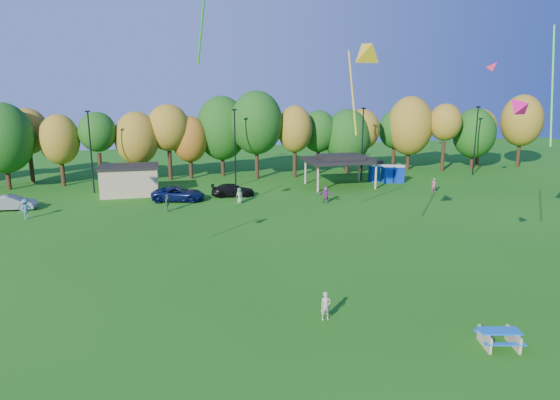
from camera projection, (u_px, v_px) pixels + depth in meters
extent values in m
plane|color=#19600F|center=(330.00, 369.00, 21.20)|extent=(160.00, 160.00, 0.00)
cylinder|color=black|center=(8.00, 174.00, 57.24)|extent=(0.50, 0.50, 3.56)
ellipsoid|color=#144C0F|center=(3.00, 138.00, 56.31)|extent=(6.62, 6.62, 8.00)
cylinder|color=black|center=(32.00, 167.00, 61.43)|extent=(0.50, 0.50, 3.79)
ellipsoid|color=olive|center=(27.00, 131.00, 60.43)|extent=(4.94, 4.94, 5.58)
cylinder|color=black|center=(63.00, 172.00, 59.35)|extent=(0.50, 0.50, 3.34)
ellipsoid|color=olive|center=(59.00, 139.00, 58.47)|extent=(4.61, 4.61, 5.88)
cylinder|color=black|center=(100.00, 169.00, 60.12)|extent=(0.50, 0.50, 3.82)
ellipsoid|color=#144C0F|center=(97.00, 132.00, 59.12)|extent=(4.43, 4.43, 4.73)
cylinder|color=black|center=(139.00, 169.00, 61.81)|extent=(0.50, 0.50, 3.25)
ellipsoid|color=olive|center=(137.00, 138.00, 60.96)|extent=(5.33, 5.33, 6.53)
cylinder|color=black|center=(170.00, 164.00, 63.15)|extent=(0.50, 0.50, 3.96)
ellipsoid|color=olive|center=(168.00, 128.00, 62.11)|extent=(5.31, 5.31, 5.82)
cylinder|color=black|center=(191.00, 167.00, 64.10)|extent=(0.50, 0.50, 3.05)
ellipsoid|color=#995914|center=(190.00, 139.00, 63.30)|extent=(4.54, 4.54, 5.87)
cylinder|color=black|center=(223.00, 161.00, 66.12)|extent=(0.50, 0.50, 3.77)
ellipsoid|color=#144C0F|center=(222.00, 128.00, 65.13)|extent=(6.69, 6.69, 8.35)
cylinder|color=black|center=(257.00, 162.00, 64.15)|extent=(0.50, 0.50, 4.28)
ellipsoid|color=#144C0F|center=(256.00, 123.00, 63.03)|extent=(6.64, 6.64, 8.01)
cylinder|color=black|center=(295.00, 163.00, 65.03)|extent=(0.50, 0.50, 3.76)
ellipsoid|color=olive|center=(295.00, 129.00, 64.04)|extent=(4.49, 4.49, 6.02)
cylinder|color=black|center=(318.00, 161.00, 67.89)|extent=(0.50, 0.50, 3.43)
ellipsoid|color=#144C0F|center=(319.00, 131.00, 66.99)|extent=(4.77, 4.77, 5.63)
cylinder|color=black|center=(347.00, 162.00, 68.00)|extent=(0.50, 0.50, 2.95)
ellipsoid|color=#144C0F|center=(348.00, 137.00, 67.23)|extent=(6.14, 6.14, 7.54)
cylinder|color=black|center=(361.00, 159.00, 68.90)|extent=(0.50, 0.50, 3.52)
ellipsoid|color=olive|center=(362.00, 129.00, 67.97)|extent=(4.78, 4.78, 5.53)
cylinder|color=black|center=(393.00, 157.00, 71.77)|extent=(0.50, 0.50, 3.39)
ellipsoid|color=#144C0F|center=(395.00, 129.00, 70.89)|extent=(4.54, 4.54, 5.46)
cylinder|color=black|center=(408.00, 157.00, 70.90)|extent=(0.50, 0.50, 3.72)
ellipsoid|color=olive|center=(410.00, 126.00, 69.92)|extent=(6.32, 6.32, 8.24)
cylinder|color=black|center=(443.00, 156.00, 69.98)|extent=(0.50, 0.50, 4.06)
ellipsoid|color=olive|center=(445.00, 122.00, 68.92)|extent=(4.50, 4.50, 5.13)
cylinder|color=black|center=(472.00, 158.00, 71.76)|extent=(0.50, 0.50, 3.05)
ellipsoid|color=#144C0F|center=(474.00, 133.00, 70.96)|extent=(5.97, 5.97, 7.05)
cylinder|color=black|center=(477.00, 154.00, 73.60)|extent=(0.50, 0.50, 3.55)
ellipsoid|color=olive|center=(480.00, 126.00, 72.67)|extent=(4.60, 4.60, 4.99)
cylinder|color=black|center=(518.00, 153.00, 73.06)|extent=(0.50, 0.50, 4.07)
ellipsoid|color=olive|center=(522.00, 121.00, 72.00)|extent=(5.83, 5.83, 7.42)
cylinder|color=black|center=(91.00, 153.00, 54.88)|extent=(0.16, 0.16, 9.00)
cube|color=black|center=(87.00, 111.00, 53.87)|extent=(0.50, 0.25, 0.18)
cylinder|color=black|center=(235.00, 149.00, 58.53)|extent=(0.16, 0.16, 9.00)
cube|color=black|center=(234.00, 110.00, 57.52)|extent=(0.50, 0.25, 0.18)
cylinder|color=black|center=(362.00, 145.00, 62.19)|extent=(0.16, 0.16, 9.00)
cube|color=black|center=(364.00, 108.00, 61.17)|extent=(0.50, 0.25, 0.18)
cylinder|color=black|center=(475.00, 142.00, 65.84)|extent=(0.16, 0.16, 9.00)
cube|color=black|center=(478.00, 107.00, 64.83)|extent=(0.50, 0.25, 0.18)
cube|color=tan|center=(130.00, 181.00, 54.58)|extent=(6.00, 4.00, 3.00)
cube|color=black|center=(129.00, 167.00, 54.21)|extent=(6.30, 4.30, 0.25)
cylinder|color=tan|center=(318.00, 179.00, 55.94)|extent=(0.24, 0.24, 3.00)
cylinder|color=tan|center=(376.00, 176.00, 57.54)|extent=(0.24, 0.24, 3.00)
cylinder|color=tan|center=(305.00, 172.00, 60.67)|extent=(0.24, 0.24, 3.00)
cylinder|color=tan|center=(359.00, 169.00, 62.27)|extent=(0.24, 0.24, 3.00)
cube|color=black|center=(340.00, 160.00, 58.73)|extent=(8.20, 6.20, 0.35)
cube|color=black|center=(340.00, 157.00, 58.64)|extent=(5.00, 3.50, 0.45)
cube|color=#0D34B0|center=(374.00, 174.00, 62.10)|extent=(1.10, 1.10, 2.00)
cube|color=silver|center=(375.00, 165.00, 61.85)|extent=(1.15, 1.15, 0.18)
cube|color=#0D34B0|center=(387.00, 175.00, 61.53)|extent=(1.10, 1.10, 2.00)
cube|color=silver|center=(387.00, 166.00, 61.29)|extent=(1.15, 1.15, 0.18)
cube|color=#0D34B0|center=(398.00, 175.00, 61.38)|extent=(1.10, 1.10, 2.00)
cube|color=silver|center=(399.00, 166.00, 61.13)|extent=(1.15, 1.15, 0.18)
cube|color=tan|center=(485.00, 339.00, 22.95)|extent=(0.47, 1.47, 0.73)
cube|color=tan|center=(513.00, 339.00, 22.95)|extent=(0.47, 1.47, 0.73)
cube|color=blue|center=(500.00, 331.00, 22.86)|extent=(1.96, 1.18, 0.06)
cube|color=blue|center=(505.00, 344.00, 22.31)|extent=(1.84, 0.68, 0.05)
cube|color=blue|center=(493.00, 331.00, 23.55)|extent=(1.84, 0.68, 0.05)
imported|color=tan|center=(326.00, 306.00, 25.48)|extent=(0.55, 0.37, 1.50)
imported|color=gray|center=(12.00, 203.00, 47.95)|extent=(4.47, 1.89, 1.44)
imported|color=#0B1646|center=(178.00, 194.00, 51.76)|extent=(5.83, 3.69, 1.50)
imported|color=black|center=(233.00, 190.00, 53.96)|extent=(4.78, 2.30, 1.34)
imported|color=#79A26F|center=(239.00, 195.00, 50.86)|extent=(0.89, 0.90, 1.58)
imported|color=#8B3A7E|center=(326.00, 194.00, 50.91)|extent=(1.69, 0.86, 1.74)
imported|color=teal|center=(25.00, 209.00, 44.76)|extent=(1.35, 1.23, 1.82)
imported|color=#547B4B|center=(167.00, 203.00, 47.37)|extent=(0.65, 1.04, 1.65)
imported|color=#B0536E|center=(434.00, 185.00, 56.14)|extent=(0.64, 0.47, 1.61)
cone|color=#EC0D6B|center=(517.00, 105.00, 23.36)|extent=(1.22, 1.44, 1.25)
cone|color=yellow|center=(365.00, 50.00, 26.51)|extent=(1.57, 2.00, 1.99)
cylinder|color=yellow|center=(352.00, 93.00, 28.43)|extent=(0.16, 1.81, 4.73)
cone|color=#EB1B3E|center=(494.00, 66.00, 46.73)|extent=(1.61, 1.55, 1.27)
cylinder|color=#50DD4E|center=(552.00, 85.00, 27.62)|extent=(1.29, 2.23, 6.61)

